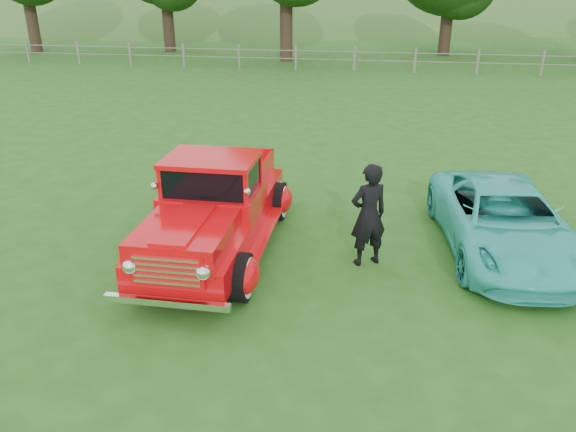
# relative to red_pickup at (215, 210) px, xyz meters

# --- Properties ---
(ground) EXTENTS (140.00, 140.00, 0.00)m
(ground) POSITION_rel_red_pickup_xyz_m (1.27, -1.40, -0.80)
(ground) COLOR #205015
(ground) RESTS_ON ground
(distant_hills) EXTENTS (116.00, 60.00, 18.00)m
(distant_hills) POSITION_rel_red_pickup_xyz_m (-2.81, 58.06, -5.34)
(distant_hills) COLOR #365D22
(distant_hills) RESTS_ON ground
(fence_line) EXTENTS (48.00, 0.12, 1.20)m
(fence_line) POSITION_rel_red_pickup_xyz_m (1.27, 20.60, -0.19)
(fence_line) COLOR slate
(fence_line) RESTS_ON ground
(red_pickup) EXTENTS (2.22, 4.98, 1.78)m
(red_pickup) POSITION_rel_red_pickup_xyz_m (0.00, 0.00, 0.00)
(red_pickup) COLOR black
(red_pickup) RESTS_ON ground
(teal_sedan) EXTENTS (2.44, 4.51, 1.20)m
(teal_sedan) POSITION_rel_red_pickup_xyz_m (4.98, 0.80, -0.20)
(teal_sedan) COLOR #30C2B2
(teal_sedan) RESTS_ON ground
(man) EXTENTS (0.78, 0.69, 1.78)m
(man) POSITION_rel_red_pickup_xyz_m (2.64, -0.03, 0.10)
(man) COLOR black
(man) RESTS_ON ground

